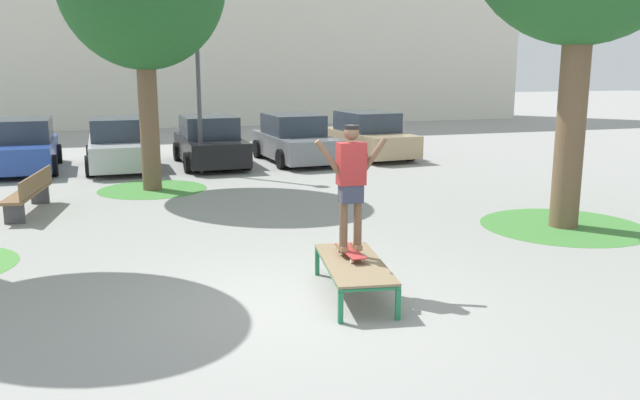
# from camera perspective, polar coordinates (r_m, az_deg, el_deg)

# --- Properties ---
(ground_plane) EXTENTS (120.00, 120.00, 0.00)m
(ground_plane) POSITION_cam_1_polar(r_m,az_deg,el_deg) (8.51, -1.29, -8.91)
(ground_plane) COLOR #999993
(skate_box) EXTENTS (1.03, 1.99, 0.46)m
(skate_box) POSITION_cam_1_polar(r_m,az_deg,el_deg) (8.61, 2.99, -5.76)
(skate_box) COLOR #237A4C
(skate_box) RESTS_ON ground
(skateboard) EXTENTS (0.22, 0.80, 0.09)m
(skateboard) POSITION_cam_1_polar(r_m,az_deg,el_deg) (8.79, 2.68, -4.54)
(skateboard) COLOR #B23333
(skateboard) RESTS_ON skate_box
(skater) EXTENTS (1.00, 0.29, 1.69)m
(skater) POSITION_cam_1_polar(r_m,az_deg,el_deg) (8.57, 2.74, 1.86)
(skater) COLOR brown
(skater) RESTS_ON skateboard
(grass_patch_near_right) EXTENTS (3.10, 3.10, 0.01)m
(grass_patch_near_right) POSITION_cam_1_polar(r_m,az_deg,el_deg) (13.21, 20.58, -2.15)
(grass_patch_near_right) COLOR #47893D
(grass_patch_near_right) RESTS_ON ground
(grass_patch_mid_back) EXTENTS (2.65, 2.65, 0.01)m
(grass_patch_mid_back) POSITION_cam_1_polar(r_m,az_deg,el_deg) (16.59, -14.50, 0.93)
(grass_patch_mid_back) COLOR #47893D
(grass_patch_mid_back) RESTS_ON ground
(car_blue) EXTENTS (2.01, 4.25, 1.50)m
(car_blue) POSITION_cam_1_polar(r_m,az_deg,el_deg) (20.78, -24.63, 4.26)
(car_blue) COLOR #28479E
(car_blue) RESTS_ON ground
(car_silver) EXTENTS (1.99, 4.24, 1.50)m
(car_silver) POSITION_cam_1_polar(r_m,az_deg,el_deg) (20.21, -17.24, 4.61)
(car_silver) COLOR #B7BABF
(car_silver) RESTS_ON ground
(car_black) EXTENTS (2.01, 4.25, 1.50)m
(car_black) POSITION_cam_1_polar(r_m,az_deg,el_deg) (20.30, -9.67, 5.00)
(car_black) COLOR black
(car_black) RESTS_ON ground
(car_grey) EXTENTS (2.12, 4.30, 1.50)m
(car_grey) POSITION_cam_1_polar(r_m,az_deg,el_deg) (20.74, -2.29, 5.29)
(car_grey) COLOR slate
(car_grey) RESTS_ON ground
(car_tan) EXTENTS (2.20, 4.34, 1.50)m
(car_tan) POSITION_cam_1_polar(r_m,az_deg,el_deg) (21.91, 4.25, 5.61)
(car_tan) COLOR tan
(car_tan) RESTS_ON ground
(park_bench) EXTENTS (0.78, 2.44, 0.83)m
(park_bench) POSITION_cam_1_polar(r_m,az_deg,el_deg) (14.69, -24.15, 0.67)
(park_bench) COLOR brown
(park_bench) RESTS_ON ground
(light_post) EXTENTS (0.36, 0.36, 5.83)m
(light_post) POSITION_cam_1_polar(r_m,az_deg,el_deg) (18.62, -10.79, 14.04)
(light_post) COLOR #4C4C51
(light_post) RESTS_ON ground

